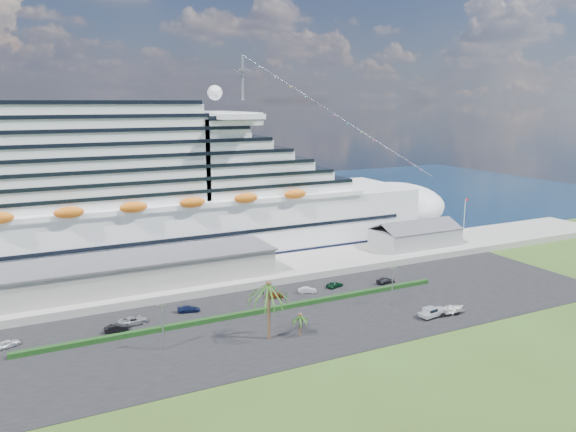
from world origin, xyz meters
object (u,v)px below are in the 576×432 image
parked_car_3 (189,309)px  pickup_truck (432,312)px  cruise_ship (131,200)px  boat_trailer (453,308)px

parked_car_3 → pickup_truck: (42.03, -24.15, 0.47)m
cruise_ship → parked_car_3: size_ratio=42.20×
parked_car_3 → pickup_truck: bearing=-105.3°
parked_car_3 → pickup_truck: size_ratio=0.75×
cruise_ship → boat_trailer: bearing=-53.1°
pickup_truck → boat_trailer: size_ratio=0.99×
pickup_truck → parked_car_3: bearing=150.1°
parked_car_3 → pickup_truck: pickup_truck is taller
pickup_truck → boat_trailer: pickup_truck is taller
parked_car_3 → boat_trailer: size_ratio=0.74×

